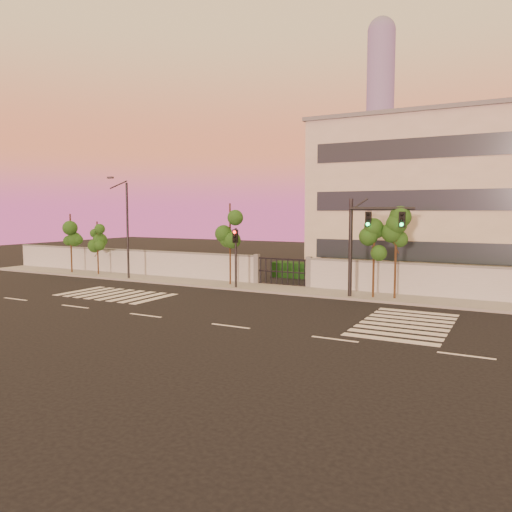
# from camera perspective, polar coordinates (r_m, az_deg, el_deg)

# --- Properties ---
(ground) EXTENTS (120.00, 120.00, 0.00)m
(ground) POSITION_cam_1_polar(r_m,az_deg,el_deg) (23.08, -2.94, -8.02)
(ground) COLOR black
(ground) RESTS_ON ground
(sidewalk) EXTENTS (60.00, 3.00, 0.15)m
(sidewalk) POSITION_cam_1_polar(r_m,az_deg,el_deg) (32.35, 6.70, -4.11)
(sidewalk) COLOR gray
(sidewalk) RESTS_ON ground
(perimeter_wall) EXTENTS (60.00, 0.36, 2.20)m
(perimeter_wall) POSITION_cam_1_polar(r_m,az_deg,el_deg) (33.56, 7.82, -2.07)
(perimeter_wall) COLOR #B1B3B8
(perimeter_wall) RESTS_ON ground
(hedge_row) EXTENTS (41.00, 4.25, 1.80)m
(hedge_row) POSITION_cam_1_polar(r_m,az_deg,el_deg) (35.83, 10.92, -2.07)
(hedge_row) COLOR black
(hedge_row) RESTS_ON ground
(institutional_building) EXTENTS (24.40, 12.40, 12.25)m
(institutional_building) POSITION_cam_1_polar(r_m,az_deg,el_deg) (41.34, 24.59, 5.92)
(institutional_building) COLOR beige
(institutional_building) RESTS_ON ground
(distant_skyscraper) EXTENTS (16.00, 16.00, 118.00)m
(distant_skyscraper) POSITION_cam_1_polar(r_m,az_deg,el_deg) (314.07, 13.97, 15.37)
(distant_skyscraper) COLOR slate
(distant_skyscraper) RESTS_ON ground
(road_markings) EXTENTS (57.00, 7.62, 0.02)m
(road_markings) POSITION_cam_1_polar(r_m,az_deg,el_deg) (27.03, -1.70, -6.05)
(road_markings) COLOR silver
(road_markings) RESTS_ON ground
(street_tree_a) EXTENTS (1.60, 1.27, 5.05)m
(street_tree_a) POSITION_cam_1_polar(r_m,az_deg,el_deg) (44.48, -20.40, 2.83)
(street_tree_a) COLOR #382314
(street_tree_a) RESTS_ON ground
(street_tree_b) EXTENTS (1.47, 1.17, 4.44)m
(street_tree_b) POSITION_cam_1_polar(r_m,az_deg,el_deg) (42.36, -17.64, 2.20)
(street_tree_b) COLOR #382314
(street_tree_b) RESTS_ON ground
(street_tree_c) EXTENTS (1.49, 1.19, 5.81)m
(street_tree_c) POSITION_cam_1_polar(r_m,az_deg,el_deg) (34.74, -2.94, 3.50)
(street_tree_c) COLOR #382314
(street_tree_c) RESTS_ON ground
(street_tree_d) EXTENTS (1.59, 1.26, 4.59)m
(street_tree_d) POSITION_cam_1_polar(r_m,az_deg,el_deg) (30.23, 13.39, 1.45)
(street_tree_d) COLOR #382314
(street_tree_d) RESTS_ON ground
(street_tree_e) EXTENTS (1.60, 1.28, 5.28)m
(street_tree_e) POSITION_cam_1_polar(r_m,az_deg,el_deg) (30.20, 15.77, 2.35)
(street_tree_e) COLOR #382314
(street_tree_e) RESTS_ON ground
(traffic_signal_main) EXTENTS (3.74, 1.17, 5.99)m
(traffic_signal_main) POSITION_cam_1_polar(r_m,az_deg,el_deg) (30.08, 12.13, 2.23)
(traffic_signal_main) COLOR black
(traffic_signal_main) RESTS_ON ground
(traffic_signal_secondary) EXTENTS (0.32, 0.33, 4.15)m
(traffic_signal_secondary) POSITION_cam_1_polar(r_m,az_deg,el_deg) (33.42, -2.35, 0.63)
(traffic_signal_secondary) COLOR black
(traffic_signal_secondary) RESTS_ON ground
(streetlight_west) EXTENTS (0.46, 1.87, 7.76)m
(streetlight_west) POSITION_cam_1_polar(r_m,az_deg,el_deg) (39.06, -14.63, 3.41)
(streetlight_west) COLOR black
(streetlight_west) RESTS_ON ground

